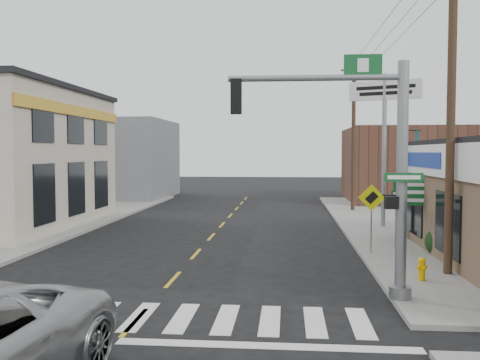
# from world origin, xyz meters

# --- Properties ---
(ground) EXTENTS (140.00, 140.00, 0.00)m
(ground) POSITION_xyz_m (0.00, 0.00, 0.00)
(ground) COLOR black
(ground) RESTS_ON ground
(sidewalk_right) EXTENTS (6.00, 38.00, 0.13)m
(sidewalk_right) POSITION_xyz_m (9.00, 13.00, 0.07)
(sidewalk_right) COLOR gray
(sidewalk_right) RESTS_ON ground
(sidewalk_left) EXTENTS (6.00, 38.00, 0.13)m
(sidewalk_left) POSITION_xyz_m (-9.00, 13.00, 0.07)
(sidewalk_left) COLOR gray
(sidewalk_left) RESTS_ON ground
(center_line) EXTENTS (0.12, 56.00, 0.01)m
(center_line) POSITION_xyz_m (0.00, 8.00, 0.01)
(center_line) COLOR gold
(center_line) RESTS_ON ground
(crosswalk) EXTENTS (11.00, 2.20, 0.01)m
(crosswalk) POSITION_xyz_m (0.00, 0.40, 0.01)
(crosswalk) COLOR silver
(crosswalk) RESTS_ON ground
(bldg_distant_right) EXTENTS (8.00, 10.00, 5.60)m
(bldg_distant_right) POSITION_xyz_m (12.00, 30.00, 2.80)
(bldg_distant_right) COLOR brown
(bldg_distant_right) RESTS_ON ground
(bldg_distant_left) EXTENTS (9.00, 10.00, 6.40)m
(bldg_distant_left) POSITION_xyz_m (-11.00, 32.00, 3.20)
(bldg_distant_left) COLOR slate
(bldg_distant_left) RESTS_ON ground
(traffic_signal_pole) EXTENTS (4.79, 0.38, 6.06)m
(traffic_signal_pole) POSITION_xyz_m (5.48, 2.05, 3.74)
(traffic_signal_pole) COLOR gray
(traffic_signal_pole) RESTS_ON sidewalk_right
(guide_sign) EXTENTS (1.63, 0.14, 2.86)m
(guide_sign) POSITION_xyz_m (8.20, 9.18, 1.98)
(guide_sign) COLOR #452F20
(guide_sign) RESTS_ON sidewalk_right
(fire_hydrant) EXTENTS (0.21, 0.21, 0.66)m
(fire_hydrant) POSITION_xyz_m (7.21, 4.02, 0.49)
(fire_hydrant) COLOR #DAA100
(fire_hydrant) RESTS_ON sidewalk_right
(ped_crossing_sign) EXTENTS (0.97, 0.07, 2.50)m
(ped_crossing_sign) POSITION_xyz_m (6.41, 8.09, 1.86)
(ped_crossing_sign) COLOR gray
(ped_crossing_sign) RESTS_ON sidewalk_right
(lamp_post) EXTENTS (0.74, 0.58, 5.72)m
(lamp_post) POSITION_xyz_m (8.26, 11.59, 3.45)
(lamp_post) COLOR black
(lamp_post) RESTS_ON sidewalk_right
(dance_center_sign) EXTENTS (3.51, 0.22, 7.46)m
(dance_center_sign) POSITION_xyz_m (8.09, 15.25, 5.69)
(dance_center_sign) COLOR gray
(dance_center_sign) RESTS_ON sidewalk_right
(shrub_back) EXTENTS (1.10, 1.10, 0.82)m
(shrub_back) POSITION_xyz_m (8.88, 8.19, 0.54)
(shrub_back) COLOR black
(shrub_back) RESTS_ON sidewalk_right
(utility_pole_near) EXTENTS (1.70, 0.25, 9.77)m
(utility_pole_near) POSITION_xyz_m (8.20, 4.96, 5.14)
(utility_pole_near) COLOR #45361D
(utility_pole_near) RESTS_ON sidewalk_right
(utility_pole_far) EXTENTS (1.63, 0.24, 9.39)m
(utility_pole_far) POSITION_xyz_m (7.50, 22.66, 4.94)
(utility_pole_far) COLOR #45301F
(utility_pole_far) RESTS_ON sidewalk_right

